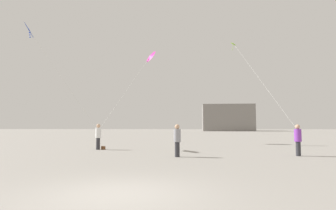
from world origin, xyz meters
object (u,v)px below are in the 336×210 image
person_in_purple (298,139)px  handbag_beside_flyer (103,148)px  person_in_white (98,135)px  kite_lime_diamond (235,46)px  kite_cobalt_delta (30,31)px  building_left_hall (227,118)px  person_in_grey (177,139)px  kite_magenta_diamond (150,56)px  person_in_teal (298,135)px

person_in_purple → handbag_beside_flyer: size_ratio=5.51×
person_in_white → kite_lime_diamond: 20.95m
person_in_white → person_in_purple: 13.02m
kite_cobalt_delta → handbag_beside_flyer: (5.99, -0.47, -8.81)m
building_left_hall → person_in_purple: bearing=-96.0°
kite_lime_diamond → handbag_beside_flyer: 21.14m
person_in_white → person_in_purple: (12.52, -3.56, -0.03)m
person_in_grey → handbag_beside_flyer: person_in_grey is taller
kite_lime_diamond → kite_magenta_diamond: (-9.58, -5.32, -2.48)m
kite_magenta_diamond → kite_cobalt_delta: size_ratio=1.10×
person_in_grey → kite_magenta_diamond: 15.15m
person_in_purple → person_in_teal: person_in_purple is taller
person_in_purple → building_left_hall: size_ratio=0.10×
kite_magenta_diamond → kite_cobalt_delta: bearing=-137.5°
person_in_grey → handbag_beside_flyer: bearing=-62.5°
person_in_purple → kite_cobalt_delta: (-18.16, 4.13, 7.97)m
person_in_white → kite_cobalt_delta: kite_cobalt_delta is taller
person_in_purple → person_in_teal: bearing=127.7°
person_in_white → kite_cobalt_delta: (-5.64, 0.57, 7.93)m
person_in_purple → person_in_teal: size_ratio=1.05×
person_in_grey → kite_magenta_diamond: kite_magenta_diamond is taller
person_in_grey → kite_cobalt_delta: kite_cobalt_delta is taller
building_left_hall → handbag_beside_flyer: building_left_hall is taller
person_in_teal → handbag_beside_flyer: size_ratio=5.27×
person_in_purple → kite_lime_diamond: kite_lime_diamond is taller
kite_magenta_diamond → handbag_beside_flyer: 12.10m
person_in_white → person_in_grey: bearing=-170.2°
person_in_teal → kite_lime_diamond: size_ratio=0.16×
kite_lime_diamond → building_left_hall: kite_lime_diamond is taller
person_in_teal → building_left_hall: (5.59, 76.56, 3.64)m
person_in_white → handbag_beside_flyer: (0.35, 0.10, -0.88)m
person_in_white → handbag_beside_flyer: person_in_white is taller
person_in_teal → person_in_white: bearing=-40.4°
building_left_hall → handbag_beside_flyer: size_ratio=56.03×
person_in_grey → person_in_purple: person_in_grey is taller
person_in_grey → kite_lime_diamond: bearing=-132.7°
person_in_white → building_left_hall: size_ratio=0.10×
person_in_purple → kite_lime_diamond: size_ratio=0.17×
person_in_white → building_left_hall: 84.46m
person_in_white → handbag_beside_flyer: bearing=-116.8°
kite_magenta_diamond → handbag_beside_flyer: (-2.35, -8.10, -8.67)m
person_in_purple → building_left_hall: 85.71m
person_in_white → person_in_grey: 7.25m
person_in_purple → kite_cobalt_delta: bearing=-133.6°
kite_lime_diamond → kite_cobalt_delta: bearing=-144.2°
person_in_grey → person_in_purple: bearing=164.5°
person_in_teal → kite_cobalt_delta: 23.42m
person_in_purple → kite_cobalt_delta: kite_cobalt_delta is taller
person_in_grey → kite_lime_diamond: kite_lime_diamond is taller
person_in_teal → building_left_hall: 76.85m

